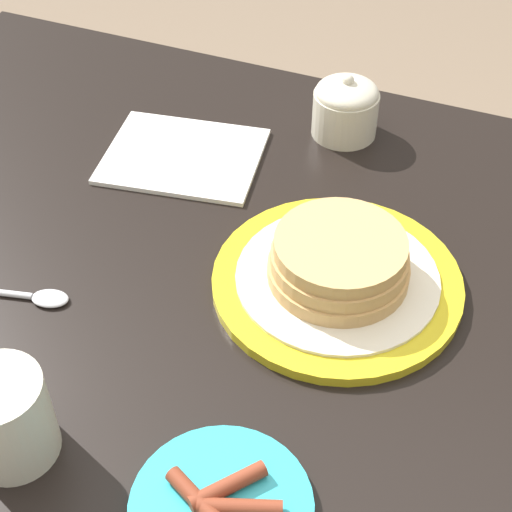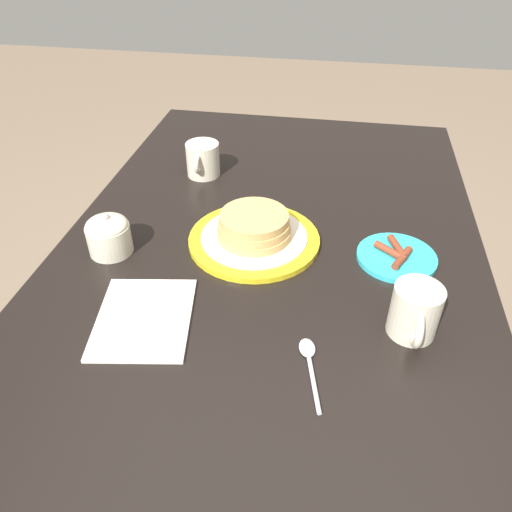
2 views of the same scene
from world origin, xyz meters
name	(u,v)px [view 2 (image 2 of 2)]	position (x,y,z in m)	size (l,w,h in m)	color
ground_plane	(265,462)	(0.00, 0.00, 0.00)	(8.00, 8.00, 0.00)	#7A6651
dining_table	(268,298)	(0.00, 0.00, 0.64)	(1.35, 0.83, 0.77)	black
pancake_plate	(254,232)	(-0.02, -0.03, 0.79)	(0.26, 0.26, 0.07)	gold
side_plate_bacon	(396,256)	(-0.01, 0.24, 0.78)	(0.15, 0.15, 0.02)	#2DADBC
coffee_mug	(415,312)	(0.18, 0.26, 0.81)	(0.11, 0.08, 0.09)	beige
creamer_pitcher	(203,158)	(-0.27, -0.20, 0.81)	(0.12, 0.08, 0.09)	beige
sugar_bowl	(109,235)	(0.06, -0.30, 0.81)	(0.08, 0.08, 0.09)	beige
napkin	(144,318)	(0.23, -0.17, 0.77)	(0.21, 0.18, 0.01)	silver
spoon	(310,361)	(0.27, 0.10, 0.77)	(0.14, 0.05, 0.01)	silver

